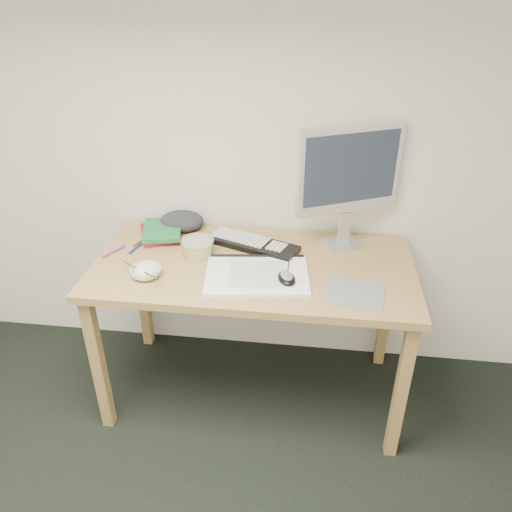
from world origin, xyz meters
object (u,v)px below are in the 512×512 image
(monitor, at_px, (349,173))
(keyboard, at_px, (253,244))
(desk, at_px, (253,279))
(sketchpad, at_px, (257,275))
(rice_bowl, at_px, (146,273))

(monitor, bearing_deg, keyboard, 164.11)
(desk, relative_size, sketchpad, 3.26)
(sketchpad, bearing_deg, desk, 98.88)
(desk, bearing_deg, rice_bowl, -159.25)
(keyboard, xyz_separation_m, monitor, (0.42, 0.07, 0.34))
(keyboard, bearing_deg, rice_bowl, -121.20)
(rice_bowl, bearing_deg, keyboard, 37.91)
(desk, distance_m, rice_bowl, 0.47)
(keyboard, relative_size, rice_bowl, 3.31)
(monitor, distance_m, rice_bowl, 0.97)
(monitor, bearing_deg, rice_bowl, 179.41)
(keyboard, distance_m, rice_bowl, 0.52)
(sketchpad, distance_m, monitor, 0.60)
(keyboard, height_order, monitor, monitor)
(sketchpad, distance_m, keyboard, 0.26)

